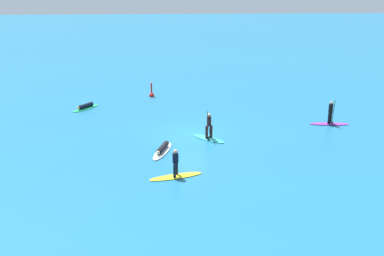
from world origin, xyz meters
name	(u,v)px	position (x,y,z in m)	size (l,w,h in m)	color
ground_plane	(192,135)	(0.00, 0.00, 0.00)	(120.00, 120.00, 0.00)	#1E6B93
surfer_on_purple_board	(330,118)	(10.24, 1.71, 0.48)	(2.90, 0.84, 2.02)	purple
surfer_on_teal_board	(209,133)	(1.12, -0.89, 0.48)	(2.37, 2.13, 2.21)	#33C6CC
surfer_on_white_board	(162,150)	(-2.02, -2.97, 0.17)	(1.60, 3.09, 0.47)	white
surfer_on_green_board	(85,107)	(-8.41, 6.06, 0.15)	(2.22, 2.41, 0.41)	#23B266
surfer_on_yellow_board	(176,170)	(-1.18, -6.65, 0.46)	(3.19, 1.52, 1.72)	yellow
marker_buoy	(152,94)	(-3.19, 9.21, 0.21)	(0.43, 0.43, 1.33)	red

